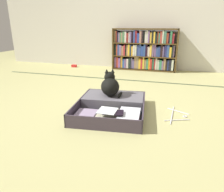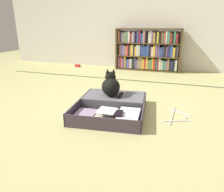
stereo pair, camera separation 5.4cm
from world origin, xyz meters
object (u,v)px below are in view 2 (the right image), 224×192
(small_red_pouch, at_px, (78,66))
(black_cat, at_px, (111,86))
(open_suitcase, at_px, (113,106))
(bookshelf, at_px, (147,50))
(clothes_hanger, at_px, (177,116))

(small_red_pouch, bearing_deg, black_cat, -53.95)
(open_suitcase, bearing_deg, bookshelf, 90.10)
(bookshelf, xyz_separation_m, clothes_hanger, (0.64, -2.13, -0.38))
(black_cat, relative_size, small_red_pouch, 3.07)
(bookshelf, height_order, small_red_pouch, bookshelf)
(bookshelf, distance_m, open_suitcase, 2.20)
(bookshelf, bearing_deg, small_red_pouch, -174.90)
(bookshelf, distance_m, black_cat, 2.04)
(small_red_pouch, bearing_deg, open_suitcase, -54.54)
(bookshelf, xyz_separation_m, small_red_pouch, (-1.45, -0.13, -0.36))
(bookshelf, xyz_separation_m, open_suitcase, (0.00, -2.17, -0.33))
(bookshelf, relative_size, small_red_pouch, 12.38)
(clothes_hanger, height_order, small_red_pouch, small_red_pouch)
(small_red_pouch, bearing_deg, bookshelf, 5.10)
(open_suitcase, height_order, clothes_hanger, open_suitcase)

